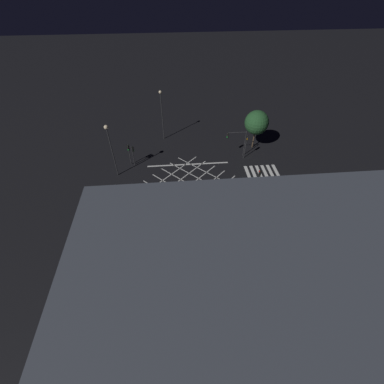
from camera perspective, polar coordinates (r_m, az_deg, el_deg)
The scene contains 13 objects.
ground_plane at distance 35.63m, azimuth 0.00°, elevation -1.29°, with size 200.00×200.00×0.00m, color black.
road_markings at distance 36.76m, azimuth 9.24°, elevation -0.28°, with size 19.42×23.52×0.01m.
traffic_light_median_south at distance 35.26m, azimuth 14.70°, elevation 3.17°, with size 0.36×0.39×4.32m.
traffic_light_se_cross at distance 42.09m, azimuth 9.76°, elevation 11.69°, with size 0.36×3.14×4.56m.
traffic_light_sw_cross at distance 28.91m, azimuth 16.68°, elevation -8.92°, with size 0.36×2.34×4.07m.
traffic_light_ne_cross at distance 41.05m, azimuth -12.98°, elevation 8.72°, with size 0.36×0.39×3.40m.
traffic_light_ne_main at distance 41.03m, azimuth -13.89°, elevation 8.90°, with size 0.39×0.36×3.72m.
traffic_light_se_main at distance 42.00m, azimuth 11.98°, elevation 10.72°, with size 0.39×0.36×4.25m.
street_lamp_east at distance 45.30m, azimuth -6.81°, elevation 18.33°, with size 0.51×0.51×8.80m.
street_lamp_west at distance 37.44m, azimuth -17.95°, elevation 11.14°, with size 0.59×0.59×8.40m.
street_tree_near at distance 28.30m, azimuth 31.82°, elevation -11.60°, with size 3.91×3.91×6.67m.
street_tree_far at distance 44.42m, azimuth 14.17°, elevation 14.75°, with size 3.88×3.88×6.65m.
pedestrian_railing at distance 28.06m, azimuth 0.00°, elevation -16.80°, with size 0.79×8.77×1.05m.
Camera 1 is at (-25.32, 2.14, 24.98)m, focal length 24.00 mm.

